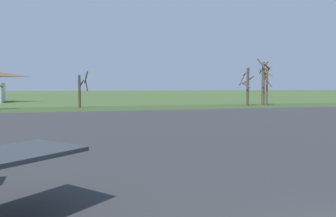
% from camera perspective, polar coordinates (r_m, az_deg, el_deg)
% --- Properties ---
extents(asphalt_apron, '(94.41, 53.06, 0.05)m').
position_cam_1_polar(asphalt_apron, '(22.70, 0.41, -5.27)').
color(asphalt_apron, '#333335').
rests_on(asphalt_apron, ground).
extents(grass_verge_strip, '(154.41, 12.00, 0.06)m').
position_cam_1_polar(grass_verge_strip, '(54.58, -8.77, 0.01)').
color(grass_verge_strip, '#384B27').
rests_on(grass_verge_strip, ground).
extents(bare_tree_center, '(1.73, 2.89, 6.29)m').
position_cam_1_polar(bare_tree_center, '(57.41, -14.96, 3.27)').
color(bare_tree_center, brown).
rests_on(bare_tree_center, ground).
extents(bare_tree_right_of_center, '(3.26, 2.90, 7.14)m').
position_cam_1_polar(bare_tree_right_of_center, '(63.38, 13.62, 3.93)').
color(bare_tree_right_of_center, brown).
rests_on(bare_tree_right_of_center, ground).
extents(bare_tree_far_right, '(2.17, 2.45, 7.11)m').
position_cam_1_polar(bare_tree_far_right, '(64.93, 16.79, 3.88)').
color(bare_tree_far_right, brown).
rests_on(bare_tree_far_right, ground).
extents(bare_tree_backdrop_extra, '(2.77, 2.78, 9.12)m').
position_cam_1_polar(bare_tree_backdrop_extra, '(66.58, 16.29, 4.76)').
color(bare_tree_backdrop_extra, brown).
rests_on(bare_tree_backdrop_extra, ground).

